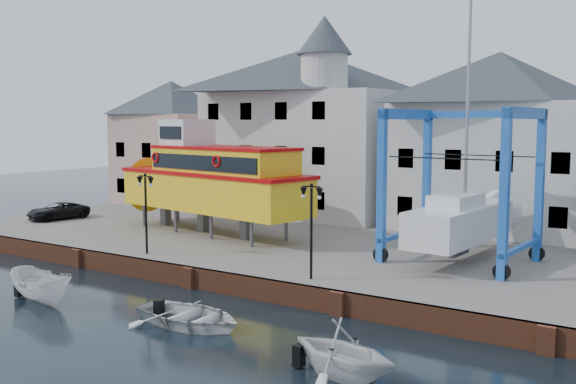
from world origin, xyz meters
The scene contains 14 objects.
ground centered at (0.00, 0.00, 0.00)m, with size 140.00×140.00×0.00m, color black.
hardstanding centered at (0.00, 11.00, 0.50)m, with size 44.00×22.00×1.00m, color #6B635B.
quay_wall centered at (0.00, 0.10, 0.50)m, with size 44.00×0.47×1.00m.
building_pink centered at (-18.00, 18.00, 6.15)m, with size 8.00×7.00×10.30m.
building_white_main centered at (-4.87, 18.39, 7.34)m, with size 14.00×8.30×14.00m.
building_white_right centered at (9.00, 19.00, 6.60)m, with size 12.00×8.00×11.20m.
lamp_post_left centered at (-4.00, 1.20, 4.17)m, with size 1.12×0.32×4.20m.
lamp_post_right centered at (6.00, 1.20, 4.17)m, with size 1.12×0.32×4.20m.
tour_boat centered at (-6.02, 8.05, 4.30)m, with size 16.49×6.61×7.00m.
travel_lift centered at (10.31, 9.07, 3.39)m, with size 7.11×9.67×14.36m.
van centered at (-18.02, 6.37, 1.59)m, with size 1.96×4.26×1.18m, color black.
motorboat_a centered at (-3.66, -5.40, 0.00)m, with size 1.61×4.27×1.65m, color white.
motorboat_b centered at (3.79, -4.23, 0.00)m, with size 3.38×4.73×0.98m, color white.
motorboat_c centered at (11.24, -5.57, 0.00)m, with size 3.20×3.70×1.95m, color white.
Camera 1 is at (20.15, -22.27, 7.76)m, focal length 40.00 mm.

